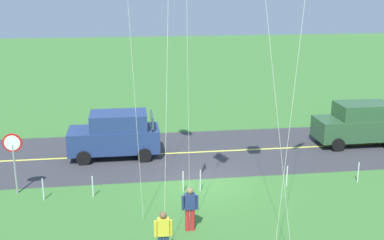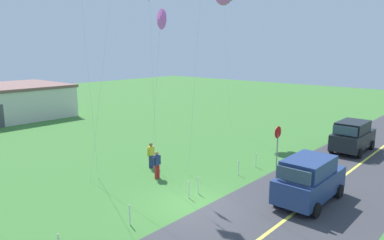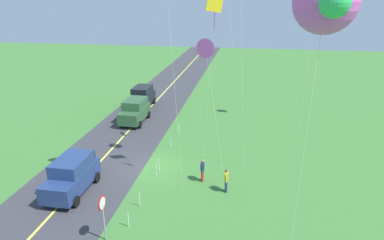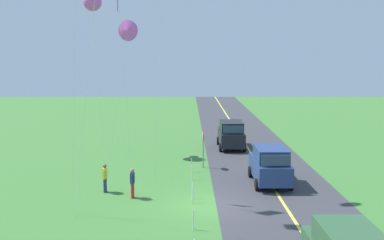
{
  "view_description": "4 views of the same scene",
  "coord_description": "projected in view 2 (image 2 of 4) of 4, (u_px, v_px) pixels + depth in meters",
  "views": [
    {
      "loc": [
        3.18,
        18.78,
        8.27
      ],
      "look_at": [
        1.02,
        2.9,
        3.7
      ],
      "focal_mm": 44.87,
      "sensor_mm": 36.0,
      "label": 1
    },
    {
      "loc": [
        -12.02,
        -10.47,
        7.27
      ],
      "look_at": [
        1.14,
        1.17,
        3.79
      ],
      "focal_mm": 33.42,
      "sensor_mm": 36.0,
      "label": 2
    },
    {
      "loc": [
        21.04,
        6.62,
        11.7
      ],
      "look_at": [
        1.72,
        3.29,
        4.49
      ],
      "focal_mm": 31.93,
      "sensor_mm": 36.0,
      "label": 3
    },
    {
      "loc": [
        -22.64,
        0.95,
        7.65
      ],
      "look_at": [
        0.17,
        0.73,
        4.37
      ],
      "focal_mm": 43.0,
      "sensor_mm": 36.0,
      "label": 4
    }
  ],
  "objects": [
    {
      "name": "car_parked_east_near",
      "position": [
        353.0,
        136.0,
        25.67
      ],
      "size": [
        4.4,
        2.12,
        2.24
      ],
      "color": "black",
      "rests_on": "ground"
    },
    {
      "name": "person_adult_near",
      "position": [
        151.0,
        154.0,
        22.17
      ],
      "size": [
        0.58,
        0.22,
        1.6
      ],
      "rotation": [
        0.0,
        0.0,
        1.66
      ],
      "color": "navy",
      "rests_on": "ground"
    },
    {
      "name": "kite_red_low",
      "position": [
        160.0,
        20.0,
        19.36
      ],
      "size": [
        0.63,
        2.03,
        9.43
      ],
      "color": "silver",
      "rests_on": "ground"
    },
    {
      "name": "asphalt_road",
      "position": [
        269.0,
        232.0,
        14.45
      ],
      "size": [
        120.0,
        7.0,
        0.0
      ],
      "primitive_type": "cube",
      "color": "#38383D",
      "rests_on": "ground"
    },
    {
      "name": "fence_post_2",
      "position": [
        189.0,
        189.0,
        17.69
      ],
      "size": [
        0.05,
        0.05,
        0.9
      ],
      "primitive_type": "cylinder",
      "color": "silver",
      "rests_on": "ground"
    },
    {
      "name": "road_centre_stripe",
      "position": [
        269.0,
        232.0,
        14.45
      ],
      "size": [
        120.0,
        0.16,
        0.0
      ],
      "primitive_type": "cube",
      "color": "#E5E04C",
      "rests_on": "asphalt_road"
    },
    {
      "name": "car_suv_foreground",
      "position": [
        309.0,
        179.0,
        17.11
      ],
      "size": [
        4.4,
        2.12,
        2.24
      ],
      "color": "navy",
      "rests_on": "ground"
    },
    {
      "name": "stop_sign",
      "position": [
        278.0,
        138.0,
        22.39
      ],
      "size": [
        0.76,
        0.08,
        2.56
      ],
      "color": "gray",
      "rests_on": "ground"
    },
    {
      "name": "fence_post_4",
      "position": [
        239.0,
        168.0,
        20.89
      ],
      "size": [
        0.05,
        0.05,
        0.9
      ],
      "primitive_type": "cylinder",
      "color": "silver",
      "rests_on": "ground"
    },
    {
      "name": "fence_post_5",
      "position": [
        256.0,
        160.0,
        22.31
      ],
      "size": [
        0.05,
        0.05,
        0.9
      ],
      "primitive_type": "cylinder",
      "color": "silver",
      "rests_on": "ground"
    },
    {
      "name": "fence_post_1",
      "position": [
        130.0,
        215.0,
        14.97
      ],
      "size": [
        0.05,
        0.05,
        0.9
      ],
      "primitive_type": "cylinder",
      "color": "silver",
      "rests_on": "ground"
    },
    {
      "name": "ground_plane",
      "position": [
        194.0,
        205.0,
        17.06
      ],
      "size": [
        120.0,
        120.0,
        0.1
      ],
      "primitive_type": "cube",
      "color": "#3D7533"
    },
    {
      "name": "person_adult_companion",
      "position": [
        157.0,
        164.0,
        20.32
      ],
      "size": [
        0.58,
        0.22,
        1.6
      ],
      "rotation": [
        0.0,
        0.0,
        0.02
      ],
      "color": "red",
      "rests_on": "ground"
    },
    {
      "name": "fence_post_3",
      "position": [
        198.0,
        185.0,
        18.21
      ],
      "size": [
        0.05,
        0.05,
        0.9
      ],
      "primitive_type": "cylinder",
      "color": "silver",
      "rests_on": "ground"
    }
  ]
}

